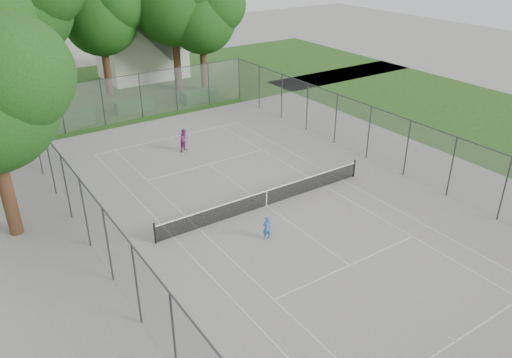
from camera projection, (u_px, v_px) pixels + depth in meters
ground at (266, 206)px, 26.76m from camera, size 120.00×120.00×0.00m
grass_far at (105, 90)px, 46.05m from camera, size 60.00×20.00×0.00m
grass_right at (504, 126)px, 37.74m from camera, size 16.00×40.00×0.00m
court_markings at (266, 206)px, 26.75m from camera, size 11.03×23.83×0.01m
tennis_net at (266, 198)px, 26.53m from camera, size 12.87×0.10×1.10m
perimeter_fence at (267, 176)px, 25.95m from camera, size 18.08×34.08×3.52m
tree_far_midleft at (101, 11)px, 41.65m from camera, size 7.28×6.65×10.46m
tree_far_right at (203, 13)px, 43.22m from camera, size 6.92×6.32×9.94m
hedge_left at (66, 120)px, 37.39m from camera, size 4.19×1.26×1.05m
hedge_mid at (134, 105)px, 40.57m from camera, size 3.13×0.89×0.98m
hedge_right at (200, 96)px, 43.07m from camera, size 3.10×1.14×0.93m
house at (140, 39)px, 48.66m from camera, size 7.56×5.86×9.41m
girl_player at (267, 228)px, 23.67m from camera, size 0.49×0.38×1.19m
woman_player at (185, 140)px, 33.11m from camera, size 0.93×0.85×1.56m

